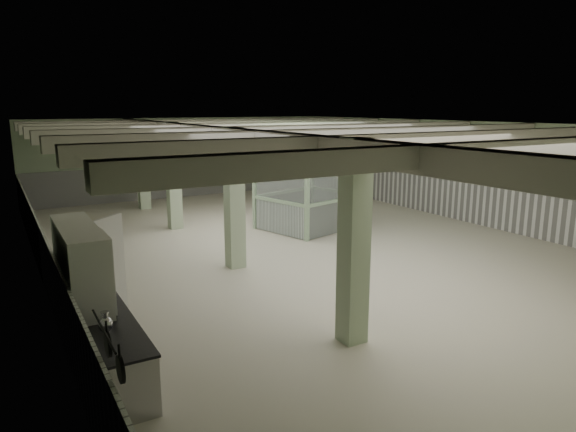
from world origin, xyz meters
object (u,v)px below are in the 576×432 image
guard_booth (310,178)px  prep_counter (92,323)px  walkin_cooler (84,289)px  filing_cabinet (356,205)px

guard_booth → prep_counter: bearing=-159.4°
guard_booth → walkin_cooler: bearing=-159.7°
guard_booth → filing_cabinet: bearing=-25.4°
prep_counter → walkin_cooler: walkin_cooler is taller
prep_counter → walkin_cooler: bearing=-176.8°
walkin_cooler → filing_cabinet: (9.93, 5.48, -0.41)m
walkin_cooler → filing_cabinet: size_ratio=1.74×
prep_counter → guard_booth: 10.04m
prep_counter → guard_booth: size_ratio=1.40×
walkin_cooler → filing_cabinet: walkin_cooler is taller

